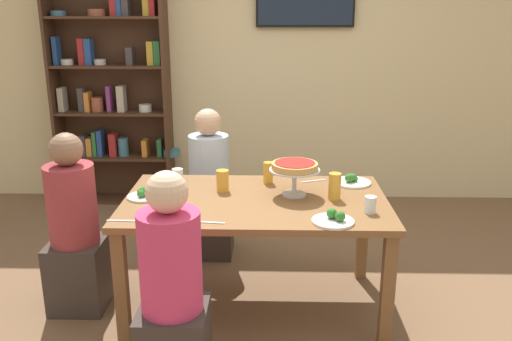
{
  "coord_description": "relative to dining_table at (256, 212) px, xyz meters",
  "views": [
    {
      "loc": [
        0.08,
        -3.08,
        1.86
      ],
      "look_at": [
        0.0,
        0.1,
        0.89
      ],
      "focal_mm": 37.71,
      "sensor_mm": 36.0,
      "label": 1
    }
  ],
  "objects": [
    {
      "name": "beer_glass_amber_short",
      "position": [
        0.08,
        0.31,
        0.16
      ],
      "size": [
        0.06,
        0.06,
        0.14
      ],
      "primitive_type": "cylinder",
      "color": "gold",
      "rests_on": "dining_table"
    },
    {
      "name": "beer_glass_amber_tall",
      "position": [
        0.48,
        0.01,
        0.17
      ],
      "size": [
        0.08,
        0.08,
        0.16
      ],
      "primitive_type": "cylinder",
      "color": "gold",
      "rests_on": "dining_table"
    },
    {
      "name": "deep_dish_pizza_stand",
      "position": [
        0.24,
        0.07,
        0.26
      ],
      "size": [
        0.31,
        0.31,
        0.21
      ],
      "color": "silver",
      "rests_on": "dining_table"
    },
    {
      "name": "cutlery_fork_near",
      "position": [
        -0.71,
        -0.38,
        0.09
      ],
      "size": [
        0.18,
        0.02,
        0.0
      ],
      "primitive_type": "cube",
      "rotation": [
        0.0,
        0.0,
        -0.03
      ],
      "color": "silver",
      "rests_on": "dining_table"
    },
    {
      "name": "rear_partition",
      "position": [
        0.0,
        2.2,
        0.75
      ],
      "size": [
        8.0,
        0.12,
        2.8
      ],
      "primitive_type": "cube",
      "color": "beige",
      "rests_on": "ground_plane"
    },
    {
      "name": "water_glass_clear_near",
      "position": [
        -0.52,
        0.26,
        0.14
      ],
      "size": [
        0.07,
        0.07,
        0.11
      ],
      "primitive_type": "cylinder",
      "color": "white",
      "rests_on": "dining_table"
    },
    {
      "name": "salad_plate_near_diner",
      "position": [
        0.63,
        0.31,
        0.11
      ],
      "size": [
        0.25,
        0.25,
        0.07
      ],
      "color": "white",
      "rests_on": "dining_table"
    },
    {
      "name": "diner_near_left",
      "position": [
        -0.38,
        -0.78,
        -0.16
      ],
      "size": [
        0.34,
        0.34,
        1.15
      ],
      "rotation": [
        0.0,
        0.0,
        1.57
      ],
      "color": "#382D28",
      "rests_on": "ground_plane"
    },
    {
      "name": "bookshelf",
      "position": [
        -1.42,
        2.01,
        0.47
      ],
      "size": [
        1.19,
        0.3,
        2.21
      ],
      "color": "#422819",
      "rests_on": "ground_plane"
    },
    {
      "name": "diner_far_left",
      "position": [
        -0.37,
        0.79,
        -0.16
      ],
      "size": [
        0.34,
        0.34,
        1.15
      ],
      "rotation": [
        0.0,
        0.0,
        -1.57
      ],
      "color": "#382D28",
      "rests_on": "ground_plane"
    },
    {
      "name": "dining_table",
      "position": [
        0.0,
        0.0,
        0.0
      ],
      "size": [
        1.6,
        0.95,
        0.74
      ],
      "color": "brown",
      "rests_on": "ground_plane"
    },
    {
      "name": "ground_plane",
      "position": [
        0.0,
        0.0,
        -0.65
      ],
      "size": [
        12.0,
        12.0,
        0.0
      ],
      "primitive_type": "plane",
      "color": "brown"
    },
    {
      "name": "cutlery_knife_near",
      "position": [
        -0.24,
        -0.39,
        0.09
      ],
      "size": [
        0.18,
        0.04,
        0.0
      ],
      "primitive_type": "cube",
      "rotation": [
        0.0,
        0.0,
        -0.12
      ],
      "color": "silver",
      "rests_on": "dining_table"
    },
    {
      "name": "diner_head_west",
      "position": [
        -1.13,
        -0.02,
        -0.16
      ],
      "size": [
        0.34,
        0.34,
        1.15
      ],
      "color": "#382D28",
      "rests_on": "ground_plane"
    },
    {
      "name": "salad_plate_far_diner",
      "position": [
        0.43,
        -0.36,
        0.11
      ],
      "size": [
        0.23,
        0.23,
        0.07
      ],
      "color": "white",
      "rests_on": "dining_table"
    },
    {
      "name": "water_glass_clear_far",
      "position": [
        0.65,
        -0.22,
        0.14
      ],
      "size": [
        0.07,
        0.07,
        0.1
      ],
      "primitive_type": "cylinder",
      "color": "white",
      "rests_on": "dining_table"
    },
    {
      "name": "salad_plate_spare",
      "position": [
        -0.68,
        0.0,
        0.11
      ],
      "size": [
        0.21,
        0.21,
        0.07
      ],
      "color": "white",
      "rests_on": "dining_table"
    },
    {
      "name": "beer_glass_amber_spare",
      "position": [
        -0.21,
        0.14,
        0.16
      ],
      "size": [
        0.08,
        0.08,
        0.14
      ],
      "primitive_type": "cylinder",
      "color": "gold",
      "rests_on": "dining_table"
    },
    {
      "name": "cutlery_fork_far",
      "position": [
        0.38,
        0.36,
        0.09
      ],
      "size": [
        0.17,
        0.08,
        0.0
      ],
      "primitive_type": "cube",
      "rotation": [
        0.0,
        0.0,
        3.51
      ],
      "color": "silver",
      "rests_on": "dining_table"
    }
  ]
}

